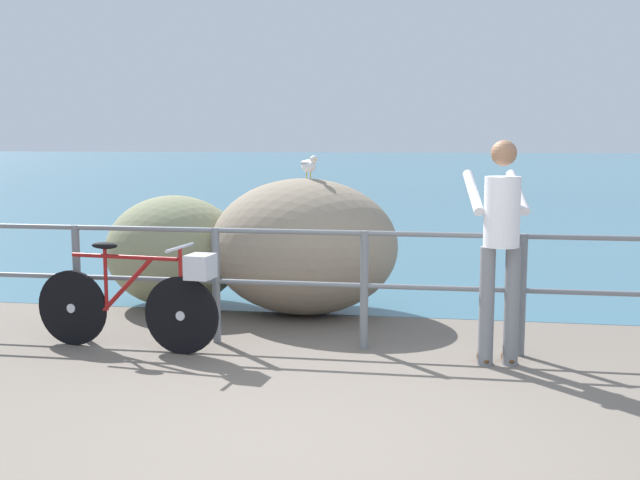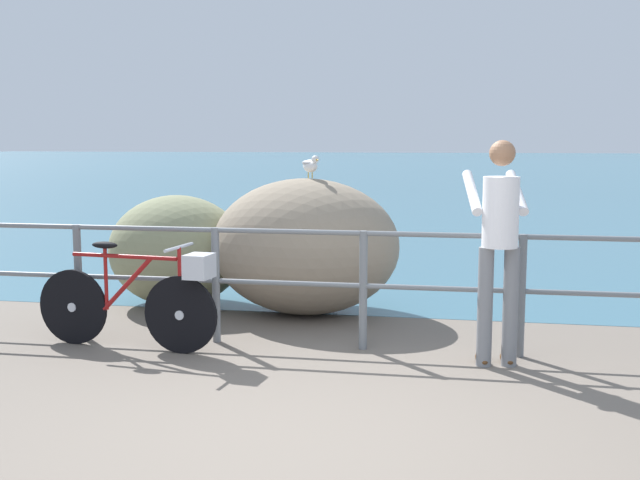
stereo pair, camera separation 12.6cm
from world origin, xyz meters
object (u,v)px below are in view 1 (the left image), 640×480
Objects in this scene: seagull at (309,164)px; person_at_railing at (500,241)px; breakwater_boulder_left at (174,251)px; breakwater_boulder_main at (304,246)px; bicycle at (141,297)px.

person_at_railing is at bearing 12.86° from seagull.
seagull is (1.49, -0.11, 0.93)m from breakwater_boulder_left.
breakwater_boulder_main is (-1.86, 1.54, -0.30)m from person_at_railing.
person_at_railing is 0.93× the size of breakwater_boulder_main.
person_at_railing reaches higher than breakwater_boulder_main.
breakwater_boulder_left is at bearing 52.80° from person_at_railing.
breakwater_boulder_left is at bearing 174.46° from breakwater_boulder_main.
seagull is at bearing -4.37° from breakwater_boulder_left.
breakwater_boulder_main is 6.15× the size of seagull.
breakwater_boulder_main is at bearing -97.56° from seagull.
person_at_railing is (2.95, 0.09, 0.53)m from bicycle.
seagull is (-1.81, 1.57, 0.54)m from person_at_railing.
breakwater_boulder_left is 1.76m from seagull.
seagull is (1.14, 1.66, 1.06)m from bicycle.
bicycle is 1.15× the size of breakwater_boulder_left.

